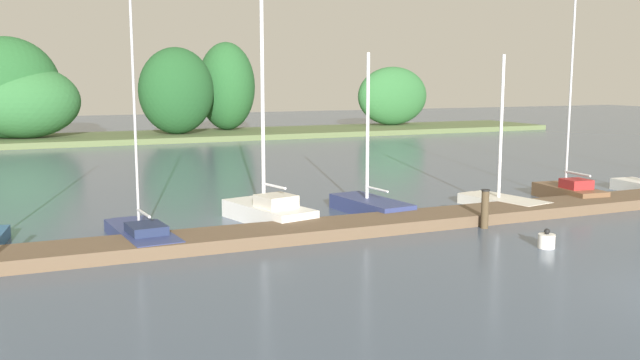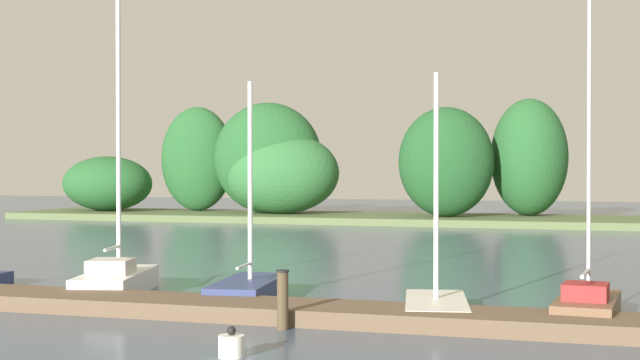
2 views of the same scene
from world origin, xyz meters
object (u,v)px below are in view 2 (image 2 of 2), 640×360
at_px(sailboat_3, 249,287).
at_px(sailboat_4, 436,303).
at_px(sailboat_2, 117,275).
at_px(mooring_piling_1, 283,300).
at_px(sailboat_5, 588,303).
at_px(channel_buoy_0, 231,346).

bearing_deg(sailboat_3, sailboat_4, -107.72).
xyz_separation_m(sailboat_2, mooring_piling_1, (5.74, -3.54, 0.13)).
bearing_deg(sailboat_5, sailboat_4, 97.53).
xyz_separation_m(sailboat_3, sailboat_4, (4.75, -0.94, -0.04)).
relative_size(sailboat_2, mooring_piling_1, 7.18).
distance_m(sailboat_3, sailboat_4, 4.85).
relative_size(sailboat_3, sailboat_5, 0.72).
bearing_deg(sailboat_3, mooring_piling_1, -155.88).
relative_size(mooring_piling_1, channel_buoy_0, 2.23).
bearing_deg(sailboat_4, sailboat_3, 68.15).
distance_m(sailboat_4, sailboat_5, 3.19).
bearing_deg(sailboat_5, channel_buoy_0, 138.37).
bearing_deg(channel_buoy_0, sailboat_3, 108.72).
xyz_separation_m(mooring_piling_1, channel_buoy_0, (0.01, -2.68, -0.40)).
xyz_separation_m(sailboat_4, mooring_piling_1, (-2.65, -2.61, 0.33)).
bearing_deg(mooring_piling_1, sailboat_2, 148.29).
distance_m(sailboat_3, sailboat_5, 7.98).
xyz_separation_m(sailboat_2, sailboat_3, (3.63, 0.01, -0.15)).
relative_size(sailboat_2, sailboat_5, 1.15).
relative_size(sailboat_4, sailboat_5, 0.72).
bearing_deg(channel_buoy_0, sailboat_5, 42.84).
distance_m(sailboat_2, channel_buoy_0, 8.47).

